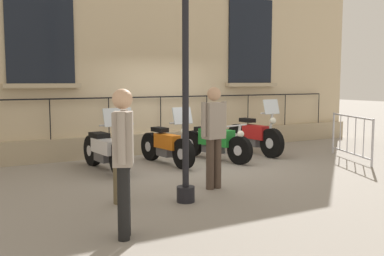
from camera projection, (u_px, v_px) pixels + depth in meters
name	position (u px, v px, depth m)	size (l,w,h in m)	color
ground_plane	(196.00, 164.00, 10.00)	(60.00, 60.00, 0.00)	gray
building_facade	(153.00, 39.00, 11.61)	(0.82, 13.17, 6.03)	#C6B28E
motorcycle_white	(106.00, 150.00, 9.26)	(2.02, 0.73, 1.33)	black
motorcycle_orange	(167.00, 146.00, 9.92)	(1.98, 0.56, 1.31)	black
motorcycle_green	(215.00, 142.00, 10.46)	(2.12, 0.86, 0.88)	black
motorcycle_red	(255.00, 137.00, 11.31)	(2.04, 0.54, 1.41)	black
crowd_barrier	(351.00, 136.00, 10.54)	(1.80, 0.73, 1.05)	#B7B7BF
bollard	(119.00, 176.00, 6.75)	(0.18, 0.18, 0.84)	brown
pedestrian_standing	(123.00, 154.00, 5.21)	(0.49, 0.35, 1.77)	black
pedestrian_walking	(214.00, 131.00, 7.64)	(0.26, 0.53, 1.76)	#47382D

